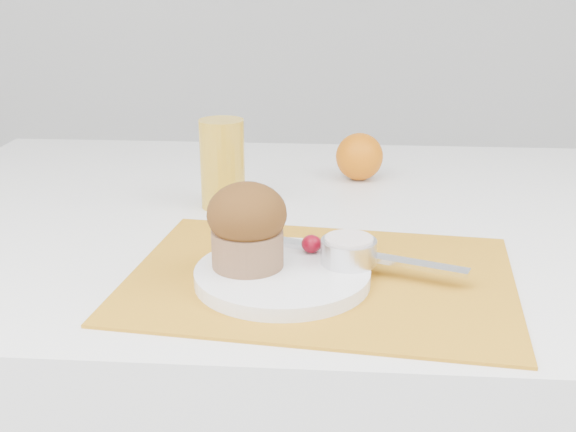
# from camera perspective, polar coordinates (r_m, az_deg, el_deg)

# --- Properties ---
(placemat) EXTENTS (0.44, 0.34, 0.00)m
(placemat) POSITION_cam_1_polar(r_m,az_deg,el_deg) (0.79, 2.59, -4.91)
(placemat) COLOR orange
(placemat) RESTS_ON table
(plate) EXTENTS (0.23, 0.23, 0.01)m
(plate) POSITION_cam_1_polar(r_m,az_deg,el_deg) (0.77, -0.45, -4.72)
(plate) COLOR white
(plate) RESTS_ON placemat
(ramekin) EXTENTS (0.07, 0.07, 0.03)m
(ramekin) POSITION_cam_1_polar(r_m,az_deg,el_deg) (0.78, 4.82, -2.81)
(ramekin) COLOR silver
(ramekin) RESTS_ON plate
(cream) EXTENTS (0.07, 0.07, 0.01)m
(cream) POSITION_cam_1_polar(r_m,az_deg,el_deg) (0.77, 4.84, -1.91)
(cream) COLOR silver
(cream) RESTS_ON ramekin
(raspberry_near) EXTENTS (0.02, 0.02, 0.02)m
(raspberry_near) POSITION_cam_1_polar(r_m,az_deg,el_deg) (0.81, 2.08, -2.15)
(raspberry_near) COLOR #550212
(raspberry_near) RESTS_ON plate
(raspberry_far) EXTENTS (0.02, 0.02, 0.02)m
(raspberry_far) POSITION_cam_1_polar(r_m,az_deg,el_deg) (0.80, 1.86, -2.21)
(raspberry_far) COLOR #5A020E
(raspberry_far) RESTS_ON plate
(butter_knife) EXTENTS (0.21, 0.09, 0.01)m
(butter_knife) POSITION_cam_1_polar(r_m,az_deg,el_deg) (0.79, 6.40, -3.18)
(butter_knife) COLOR silver
(butter_knife) RESTS_ON plate
(orange) EXTENTS (0.07, 0.07, 0.07)m
(orange) POSITION_cam_1_polar(r_m,az_deg,el_deg) (1.14, 5.66, 4.69)
(orange) COLOR orange
(orange) RESTS_ON table
(juice_glass) EXTENTS (0.08, 0.08, 0.12)m
(juice_glass) POSITION_cam_1_polar(r_m,az_deg,el_deg) (1.00, -5.20, 4.12)
(juice_glass) COLOR gold
(juice_glass) RESTS_ON table
(muffin) EXTENTS (0.08, 0.08, 0.09)m
(muffin) POSITION_cam_1_polar(r_m,az_deg,el_deg) (0.76, -3.25, -0.73)
(muffin) COLOR #8B6243
(muffin) RESTS_ON plate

